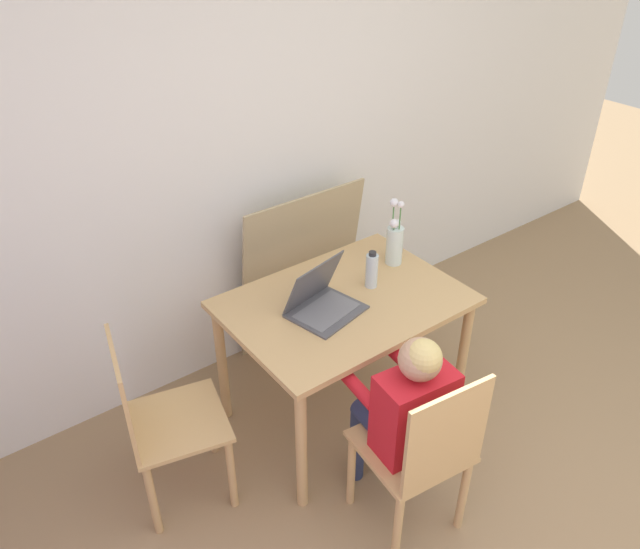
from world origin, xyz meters
TOP-DOWN VIEW (x-y plane):
  - wall_back at (0.00, 2.23)m, footprint 6.40×0.05m
  - dining_table at (-0.04, 1.46)m, footprint 1.10×0.78m
  - chair_occupied at (-0.22, 0.73)m, footprint 0.44×0.44m
  - chair_spare at (-0.98, 1.51)m, footprint 0.48×0.48m
  - person_seated at (-0.21, 0.86)m, footprint 0.36×0.45m
  - laptop at (-0.18, 1.46)m, footprint 0.36×0.32m
  - flower_vase at (0.37, 1.57)m, footprint 0.09×0.09m
  - water_bottle at (0.13, 1.47)m, footprint 0.06×0.06m
  - cardboard_panel at (0.16, 2.10)m, footprint 0.78×0.15m

SIDE VIEW (x-z plane):
  - chair_occupied at x=-0.22m, z-range 0.02..0.90m
  - chair_spare at x=-0.98m, z-range 0.02..0.90m
  - cardboard_panel at x=0.16m, z-range 0.00..0.98m
  - person_seated at x=-0.21m, z-range 0.12..1.10m
  - dining_table at x=-0.04m, z-range 0.27..0.99m
  - laptop at x=-0.18m, z-range 0.65..0.90m
  - water_bottle at x=0.13m, z-range 0.71..0.90m
  - flower_vase at x=0.37m, z-range 0.67..1.02m
  - wall_back at x=0.00m, z-range 0.00..2.50m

